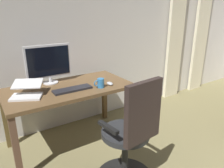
{
  "coord_description": "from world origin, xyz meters",
  "views": [
    {
      "loc": [
        2.57,
        -0.22,
        1.6
      ],
      "look_at": [
        1.49,
        -1.86,
        0.92
      ],
      "focal_mm": 34.46,
      "sensor_mm": 36.0,
      "label": 1
    }
  ],
  "objects_px": {
    "desk": "(69,94)",
    "computer_monitor": "(49,63)",
    "computer_mouse": "(110,84)",
    "office_chair": "(131,140)",
    "mug_tea": "(100,83)",
    "laptop": "(27,92)",
    "computer_keyboard": "(73,89)"
  },
  "relations": [
    {
      "from": "computer_monitor",
      "to": "laptop",
      "type": "relative_size",
      "value": 1.35
    },
    {
      "from": "desk",
      "to": "computer_keyboard",
      "type": "height_order",
      "value": "computer_keyboard"
    },
    {
      "from": "computer_mouse",
      "to": "mug_tea",
      "type": "height_order",
      "value": "mug_tea"
    },
    {
      "from": "computer_keyboard",
      "to": "laptop",
      "type": "height_order",
      "value": "laptop"
    },
    {
      "from": "office_chair",
      "to": "computer_mouse",
      "type": "xyz_separation_m",
      "value": [
        -0.27,
        -0.76,
        0.26
      ]
    },
    {
      "from": "desk",
      "to": "computer_mouse",
      "type": "relative_size",
      "value": 14.53
    },
    {
      "from": "computer_mouse",
      "to": "desk",
      "type": "bearing_deg",
      "value": -24.9
    },
    {
      "from": "computer_mouse",
      "to": "computer_monitor",
      "type": "bearing_deg",
      "value": -39.07
    },
    {
      "from": "desk",
      "to": "computer_mouse",
      "type": "height_order",
      "value": "computer_mouse"
    },
    {
      "from": "office_chair",
      "to": "desk",
      "type": "bearing_deg",
      "value": 93.81
    },
    {
      "from": "office_chair",
      "to": "laptop",
      "type": "height_order",
      "value": "office_chair"
    },
    {
      "from": "computer_monitor",
      "to": "mug_tea",
      "type": "distance_m",
      "value": 0.67
    },
    {
      "from": "computer_monitor",
      "to": "laptop",
      "type": "xyz_separation_m",
      "value": [
        0.34,
        0.29,
        -0.21
      ]
    },
    {
      "from": "computer_monitor",
      "to": "laptop",
      "type": "height_order",
      "value": "computer_monitor"
    },
    {
      "from": "office_chair",
      "to": "computer_mouse",
      "type": "height_order",
      "value": "office_chair"
    },
    {
      "from": "computer_monitor",
      "to": "computer_keyboard",
      "type": "bearing_deg",
      "value": 107.81
    },
    {
      "from": "office_chair",
      "to": "mug_tea",
      "type": "distance_m",
      "value": 0.81
    },
    {
      "from": "desk",
      "to": "office_chair",
      "type": "distance_m",
      "value": 0.99
    },
    {
      "from": "computer_keyboard",
      "to": "laptop",
      "type": "distance_m",
      "value": 0.47
    },
    {
      "from": "desk",
      "to": "computer_mouse",
      "type": "xyz_separation_m",
      "value": [
        -0.44,
        0.2,
        0.11
      ]
    },
    {
      "from": "desk",
      "to": "laptop",
      "type": "relative_size",
      "value": 3.63
    },
    {
      "from": "computer_keyboard",
      "to": "desk",
      "type": "bearing_deg",
      "value": -92.55
    },
    {
      "from": "desk",
      "to": "mug_tea",
      "type": "distance_m",
      "value": 0.4
    },
    {
      "from": "desk",
      "to": "computer_monitor",
      "type": "distance_m",
      "value": 0.45
    },
    {
      "from": "laptop",
      "to": "computer_mouse",
      "type": "relative_size",
      "value": 4.0
    },
    {
      "from": "computer_monitor",
      "to": "computer_mouse",
      "type": "xyz_separation_m",
      "value": [
        -0.57,
        0.46,
        -0.24
      ]
    },
    {
      "from": "desk",
      "to": "computer_monitor",
      "type": "bearing_deg",
      "value": -63.34
    },
    {
      "from": "computer_keyboard",
      "to": "computer_mouse",
      "type": "relative_size",
      "value": 4.36
    },
    {
      "from": "desk",
      "to": "computer_mouse",
      "type": "bearing_deg",
      "value": 155.1
    },
    {
      "from": "computer_monitor",
      "to": "office_chair",
      "type": "bearing_deg",
      "value": 103.85
    },
    {
      "from": "computer_keyboard",
      "to": "computer_mouse",
      "type": "xyz_separation_m",
      "value": [
        -0.45,
        0.08,
        0.01
      ]
    },
    {
      "from": "office_chair",
      "to": "mug_tea",
      "type": "height_order",
      "value": "office_chair"
    }
  ]
}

